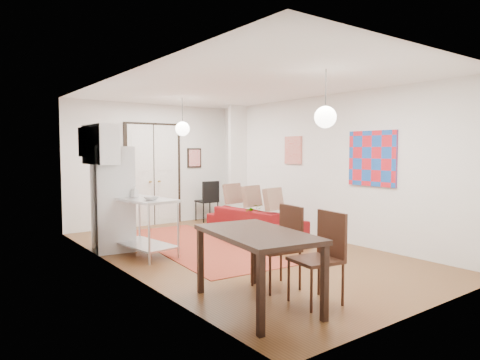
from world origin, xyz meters
TOP-DOWN VIEW (x-y plane):
  - floor at (0.00, 0.00)m, footprint 7.00×7.00m
  - ceiling at (0.00, 0.00)m, footprint 4.20×7.00m
  - wall_back at (0.00, 3.50)m, footprint 4.20×0.02m
  - wall_front at (0.00, -3.50)m, footprint 4.20×0.02m
  - wall_left at (-2.10, 0.00)m, footprint 0.02×7.00m
  - wall_right at (2.10, 0.00)m, footprint 0.02×7.00m
  - double_doors at (0.00, 3.46)m, footprint 1.44×0.06m
  - stub_partition at (1.85, 2.55)m, footprint 0.50×0.10m
  - wall_cabinet at (-1.92, 1.50)m, footprint 0.35×1.00m
  - painting_popart at (2.08, -1.25)m, footprint 0.05×1.00m
  - painting_abstract at (2.08, 0.80)m, footprint 0.05×0.50m
  - poster_back at (1.15, 3.47)m, footprint 0.40×0.03m
  - print_left at (-2.07, 2.00)m, footprint 0.03×0.44m
  - pendant_back at (0.00, 2.00)m, footprint 0.30×0.30m
  - pendant_front at (0.00, -2.00)m, footprint 0.30×0.30m
  - kilim_rug at (-0.37, 0.86)m, footprint 1.92×4.32m
  - sofa at (0.98, 0.75)m, footprint 1.12×2.23m
  - coffee_table at (0.63, 0.51)m, footprint 0.94×0.67m
  - potted_plant at (0.73, 0.51)m, footprint 0.39×0.36m
  - kitchen_counter at (-1.45, 0.76)m, footprint 0.81×1.36m
  - bowl at (-1.45, 0.46)m, footprint 0.29×0.29m
  - soap_bottle at (-1.50, 1.01)m, footprint 0.12×0.12m
  - fridge at (-1.74, 1.43)m, footprint 0.74×0.74m
  - dining_table at (-1.39, -2.25)m, footprint 1.10×1.68m
  - dining_chair_near at (-0.79, -1.79)m, footprint 0.58×0.76m
  - dining_chair_far at (-0.79, -2.49)m, footprint 0.58×0.76m
  - black_side_chair at (1.31, 3.25)m, footprint 0.50×0.50m

SIDE VIEW (x-z plane):
  - floor at x=0.00m, z-range 0.00..0.00m
  - kilim_rug at x=-0.37m, z-range 0.00..0.01m
  - sofa at x=0.98m, z-range 0.00..0.62m
  - coffee_table at x=0.63m, z-range 0.14..0.52m
  - potted_plant at x=0.73m, z-range 0.38..0.74m
  - black_side_chair at x=1.31m, z-range 0.09..1.12m
  - dining_chair_near at x=-0.79m, z-range 0.09..1.16m
  - dining_chair_far at x=-0.79m, z-range 0.09..1.16m
  - kitchen_counter at x=-1.45m, z-range 0.16..1.14m
  - dining_table at x=-1.39m, z-range 0.34..1.21m
  - fridge at x=-1.74m, z-range 0.00..1.86m
  - bowl at x=-1.45m, z-range 0.98..1.04m
  - soap_bottle at x=-1.50m, z-range 0.98..1.19m
  - double_doors at x=0.00m, z-range -0.05..2.45m
  - wall_back at x=0.00m, z-range 0.00..2.90m
  - wall_front at x=0.00m, z-range 0.00..2.90m
  - wall_left at x=-2.10m, z-range 0.00..2.90m
  - wall_right at x=2.10m, z-range 0.00..2.90m
  - stub_partition at x=1.85m, z-range 0.00..2.90m
  - poster_back at x=1.15m, z-range 1.35..1.85m
  - painting_popart at x=2.08m, z-range 1.15..2.15m
  - painting_abstract at x=2.08m, z-range 1.50..2.10m
  - wall_cabinet at x=-1.92m, z-range 1.55..2.25m
  - print_left at x=-2.07m, z-range 1.68..2.22m
  - pendant_back at x=0.00m, z-range 1.85..2.65m
  - pendant_front at x=0.00m, z-range 1.85..2.65m
  - ceiling at x=0.00m, z-range 2.89..2.91m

